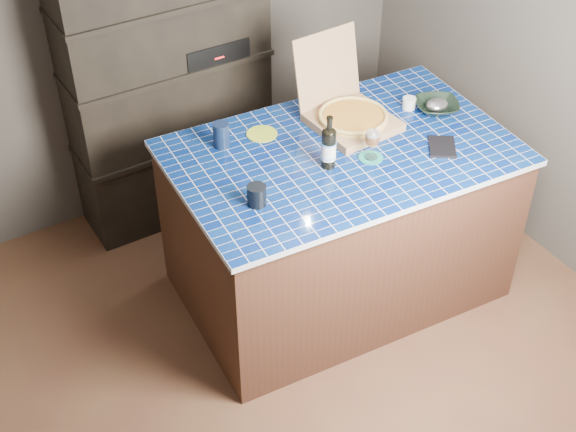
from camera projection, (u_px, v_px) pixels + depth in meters
room at (305, 166)px, 3.55m from camera, size 3.50×3.50×3.50m
shelving_unit at (169, 85)px, 4.78m from camera, size 1.20×0.41×1.80m
kitchen_island at (339, 222)px, 4.44m from camera, size 1.83×1.23×0.97m
pizza_box at (350, 114)px, 4.29m from camera, size 0.43×0.52×0.44m
mead_bottle at (329, 147)px, 3.96m from camera, size 0.08×0.08×0.29m
teal_trivet at (371, 158)px, 4.08m from camera, size 0.13×0.13×0.01m
wine_glass at (372, 138)px, 4.01m from camera, size 0.08×0.08×0.17m
tumbler at (257, 195)px, 3.76m from camera, size 0.09×0.09×0.10m
dvd_case at (442, 147)px, 4.15m from camera, size 0.22×0.23×0.01m
bowl at (437, 106)px, 4.42m from camera, size 0.32×0.32×0.06m
foil_contents at (437, 105)px, 4.41m from camera, size 0.13×0.11×0.06m
white_jar at (409, 103)px, 4.44m from camera, size 0.07×0.07×0.06m
navy_cup at (221, 135)px, 4.13m from camera, size 0.09×0.09×0.13m
green_trivet at (262, 134)px, 4.25m from camera, size 0.16×0.16×0.01m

